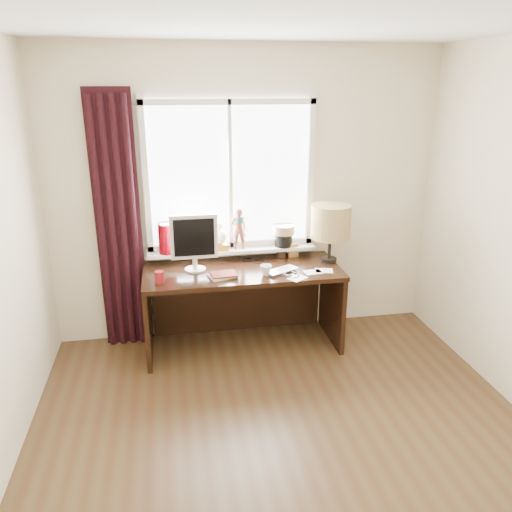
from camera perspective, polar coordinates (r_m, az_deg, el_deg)
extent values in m
cube|color=#47331C|center=(3.36, 5.07, -23.68)|extent=(3.50, 4.00, 0.00)
cube|color=white|center=(2.47, 7.04, 26.44)|extent=(3.50, 4.00, 0.00)
cube|color=beige|center=(4.52, -1.08, 6.75)|extent=(3.50, 0.00, 2.60)
imported|color=silver|center=(4.25, 2.94, -1.68)|extent=(0.35, 0.30, 0.02)
imported|color=white|center=(4.17, 1.14, -1.59)|extent=(0.12, 0.11, 0.10)
cylinder|color=maroon|center=(4.08, -10.98, -2.39)|extent=(0.07, 0.07, 0.10)
cube|color=white|center=(4.44, -2.99, 9.14)|extent=(1.40, 0.02, 1.30)
cube|color=silver|center=(4.57, -2.82, 1.36)|extent=(1.50, 0.05, 0.05)
cube|color=silver|center=(4.35, -3.10, 17.21)|extent=(1.50, 0.05, 0.05)
cube|color=silver|center=(4.39, -12.49, 8.59)|extent=(0.05, 0.05, 1.40)
cube|color=silver|center=(4.57, 6.22, 9.34)|extent=(0.05, 0.05, 1.40)
cube|color=silver|center=(4.42, -2.95, 9.09)|extent=(0.03, 0.05, 1.30)
cube|color=silver|center=(4.54, -2.73, 0.69)|extent=(1.52, 0.18, 0.03)
cylinder|color=#670009|center=(4.44, -10.14, 2.00)|extent=(0.15, 0.15, 0.27)
cube|color=gold|center=(4.50, -4.19, 1.08)|extent=(0.15, 0.12, 0.06)
sphere|color=beige|center=(4.47, -4.22, 2.24)|extent=(0.13, 0.13, 0.13)
sphere|color=beige|center=(4.44, -4.25, 3.47)|extent=(0.07, 0.07, 0.07)
imported|color=brown|center=(4.48, -1.91, 3.16)|extent=(0.14, 0.10, 0.38)
cylinder|color=#1E4C51|center=(4.45, -1.90, 4.15)|extent=(0.09, 0.09, 0.05)
cylinder|color=black|center=(4.59, 3.17, 1.86)|extent=(0.16, 0.16, 0.12)
cylinder|color=#8C6B4C|center=(4.56, 3.19, 3.06)|extent=(0.20, 0.20, 0.08)
cube|color=black|center=(4.45, -15.43, 3.52)|extent=(0.38, 0.05, 2.25)
cylinder|color=black|center=(4.44, -17.23, 2.97)|extent=(0.06, 0.06, 2.20)
cylinder|color=black|center=(4.43, -16.08, 3.05)|extent=(0.06, 0.06, 2.20)
cylinder|color=black|center=(4.42, -14.92, 3.12)|extent=(0.06, 0.06, 2.20)
cylinder|color=black|center=(4.41, -13.76, 3.20)|extent=(0.06, 0.06, 2.20)
cube|color=black|center=(4.32, -1.55, -1.76)|extent=(1.70, 0.70, 0.04)
cube|color=black|center=(4.44, -12.24, -6.94)|extent=(0.04, 0.64, 0.71)
cube|color=black|center=(4.66, 8.69, -5.39)|extent=(0.04, 0.64, 0.71)
cube|color=black|center=(4.77, -2.13, -4.53)|extent=(1.60, 0.03, 0.71)
cylinder|color=beige|center=(4.32, -6.95, -1.51)|extent=(0.18, 0.18, 0.01)
cylinder|color=beige|center=(4.30, -6.98, -0.79)|extent=(0.04, 0.04, 0.10)
cube|color=beige|center=(4.23, -7.11, 2.20)|extent=(0.40, 0.04, 0.38)
cube|color=black|center=(4.20, -7.09, 2.10)|extent=(0.34, 0.01, 0.32)
cube|color=beige|center=(4.16, -3.86, -2.26)|extent=(0.26, 0.22, 0.02)
cube|color=maroon|center=(4.14, -3.71, -2.09)|extent=(0.23, 0.17, 0.01)
cylinder|color=black|center=(4.61, 2.91, 0.65)|extent=(0.09, 0.09, 0.12)
cylinder|color=black|center=(4.60, 2.71, 1.27)|extent=(0.01, 0.01, 0.22)
cylinder|color=black|center=(4.59, 3.09, 1.04)|extent=(0.01, 0.01, 0.19)
cylinder|color=black|center=(4.60, 2.89, 1.47)|extent=(0.01, 0.01, 0.25)
cylinder|color=black|center=(4.61, 3.10, 1.00)|extent=(0.01, 0.01, 0.17)
cube|color=gold|center=(4.59, 4.29, 0.63)|extent=(0.10, 0.04, 0.13)
cube|color=#996633|center=(4.58, 4.33, 0.58)|extent=(0.07, 0.02, 0.10)
cylinder|color=black|center=(4.55, 8.32, -0.39)|extent=(0.14, 0.14, 0.03)
cylinder|color=black|center=(4.51, 8.40, 1.10)|extent=(0.03, 0.03, 0.22)
cylinder|color=tan|center=(4.44, 8.55, 3.92)|extent=(0.35, 0.35, 0.30)
cube|color=white|center=(4.27, 6.55, -1.83)|extent=(0.16, 0.13, 0.00)
cube|color=white|center=(4.32, 7.77, -1.66)|extent=(0.17, 0.14, 0.00)
cube|color=white|center=(4.13, 4.76, -2.53)|extent=(0.19, 0.18, 0.00)
torus|color=black|center=(4.18, 4.09, -2.22)|extent=(0.17, 0.17, 0.01)
torus|color=black|center=(4.49, 0.36, -0.62)|extent=(0.14, 0.14, 0.01)
torus|color=black|center=(4.53, -1.00, -0.43)|extent=(0.13, 0.13, 0.01)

